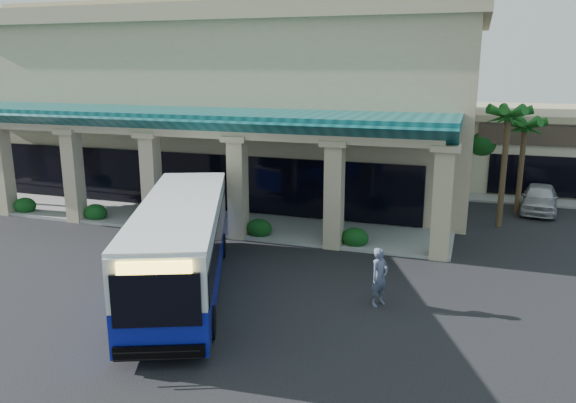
% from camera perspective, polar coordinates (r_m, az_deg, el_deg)
% --- Properties ---
extents(ground, '(110.00, 110.00, 0.00)m').
position_cam_1_polar(ground, '(20.61, -3.05, -8.61)').
color(ground, black).
extents(main_building, '(30.80, 14.80, 11.35)m').
position_cam_1_polar(main_building, '(36.97, -5.68, 10.36)').
color(main_building, tan).
rests_on(main_building, ground).
extents(arcade, '(30.00, 6.20, 5.70)m').
position_cam_1_polar(arcade, '(29.19, -12.93, 3.59)').
color(arcade, '#0B4447').
rests_on(arcade, ground).
extents(palm_0, '(2.40, 2.40, 6.60)m').
position_cam_1_polar(palm_0, '(29.09, 21.13, 3.87)').
color(palm_0, '#144C16').
rests_on(palm_0, ground).
extents(palm_1, '(2.40, 2.40, 5.80)m').
position_cam_1_polar(palm_1, '(32.17, 22.65, 3.89)').
color(palm_1, '#144C16').
rests_on(palm_1, ground).
extents(broadleaf_tree, '(2.60, 2.60, 4.81)m').
position_cam_1_polar(broadleaf_tree, '(37.10, 19.02, 4.61)').
color(broadleaf_tree, '#0D3A10').
rests_on(broadleaf_tree, ground).
extents(transit_bus, '(6.86, 11.68, 3.22)m').
position_cam_1_polar(transit_bus, '(20.12, -10.72, -4.51)').
color(transit_bus, '#0E1897').
rests_on(transit_bus, ground).
extents(pedestrian, '(0.78, 0.86, 1.98)m').
position_cam_1_polar(pedestrian, '(18.99, 9.27, -7.57)').
color(pedestrian, '#4C546B').
rests_on(pedestrian, ground).
extents(car_silver, '(2.30, 4.62, 1.51)m').
position_cam_1_polar(car_silver, '(33.44, 24.19, 0.32)').
color(car_silver, '#BBBBC0').
rests_on(car_silver, ground).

